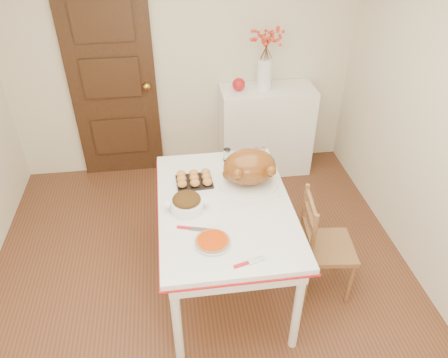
{
  "coord_description": "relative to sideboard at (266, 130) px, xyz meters",
  "views": [
    {
      "loc": [
        -0.16,
        -2.15,
        2.72
      ],
      "look_at": [
        0.17,
        0.21,
        1.01
      ],
      "focal_mm": 34.23,
      "sensor_mm": 36.0,
      "label": 1
    }
  ],
  "objects": [
    {
      "name": "floor",
      "position": [
        -0.84,
        -1.78,
        -0.48
      ],
      "size": [
        3.5,
        4.0,
        0.0
      ],
      "primitive_type": "cube",
      "color": "#4E2A19",
      "rests_on": "ground"
    },
    {
      "name": "wall_back",
      "position": [
        -0.84,
        0.22,
        0.77
      ],
      "size": [
        3.5,
        0.0,
        2.5
      ],
      "primitive_type": "cube",
      "color": "beige",
      "rests_on": "ground"
    },
    {
      "name": "door_back",
      "position": [
        -1.54,
        0.19,
        0.55
      ],
      "size": [
        0.85,
        0.06,
        2.06
      ],
      "primitive_type": "cube",
      "color": "#392016",
      "rests_on": "ground"
    },
    {
      "name": "sideboard",
      "position": [
        0.0,
        0.0,
        0.0
      ],
      "size": [
        0.96,
        0.43,
        0.96
      ],
      "primitive_type": "cube",
      "color": "white",
      "rests_on": "floor"
    },
    {
      "name": "kitchen_table",
      "position": [
        -0.67,
        -1.62,
        -0.06
      ],
      "size": [
        0.95,
        1.39,
        0.83
      ],
      "primitive_type": null,
      "color": "silver",
      "rests_on": "floor"
    },
    {
      "name": "chair_oak",
      "position": [
        0.09,
        -1.73,
        -0.04
      ],
      "size": [
        0.43,
        0.43,
        0.89
      ],
      "primitive_type": null,
      "rotation": [
        0.0,
        0.0,
        1.46
      ],
      "color": "brown",
      "rests_on": "floor"
    },
    {
      "name": "berry_vase",
      "position": [
        -0.05,
        0.0,
        0.8
      ],
      "size": [
        0.33,
        0.33,
        0.64
      ],
      "primitive_type": null,
      "color": "white",
      "rests_on": "sideboard"
    },
    {
      "name": "apple",
      "position": [
        -0.3,
        0.0,
        0.54
      ],
      "size": [
        0.13,
        0.13,
        0.13
      ],
      "primitive_type": "sphere",
      "color": "red",
      "rests_on": "sideboard"
    },
    {
      "name": "turkey_platter",
      "position": [
        -0.46,
        -1.41,
        0.5
      ],
      "size": [
        0.47,
        0.39,
        0.28
      ],
      "primitive_type": null,
      "rotation": [
        0.0,
        0.0,
        -0.06
      ],
      "color": "brown",
      "rests_on": "kitchen_table"
    },
    {
      "name": "pumpkin_pie",
      "position": [
        -0.8,
        -2.0,
        0.38
      ],
      "size": [
        0.29,
        0.29,
        0.05
      ],
      "primitive_type": "cylinder",
      "rotation": [
        0.0,
        0.0,
        -0.35
      ],
      "color": "#B53000",
      "rests_on": "kitchen_table"
    },
    {
      "name": "stuffing_dish",
      "position": [
        -0.94,
        -1.63,
        0.41
      ],
      "size": [
        0.34,
        0.3,
        0.11
      ],
      "primitive_type": null,
      "rotation": [
        0.0,
        0.0,
        0.26
      ],
      "color": "#4D2F0F",
      "rests_on": "kitchen_table"
    },
    {
      "name": "rolls_tray",
      "position": [
        -0.86,
        -1.33,
        0.39
      ],
      "size": [
        0.28,
        0.22,
        0.07
      ],
      "primitive_type": null,
      "rotation": [
        0.0,
        0.0,
        0.05
      ],
      "color": "#C58133",
      "rests_on": "kitchen_table"
    },
    {
      "name": "pie_server",
      "position": [
        -0.61,
        -2.19,
        0.36
      ],
      "size": [
        0.21,
        0.11,
        0.01
      ],
      "primitive_type": null,
      "rotation": [
        0.0,
        0.0,
        0.27
      ],
      "color": "silver",
      "rests_on": "kitchen_table"
    },
    {
      "name": "carving_knife",
      "position": [
        -0.9,
        -1.85,
        0.36
      ],
      "size": [
        0.25,
        0.13,
        0.01
      ],
      "primitive_type": null,
      "rotation": [
        0.0,
        0.0,
        -0.29
      ],
      "color": "silver",
      "rests_on": "kitchen_table"
    },
    {
      "name": "drinking_glass",
      "position": [
        -0.58,
        -1.07,
        0.41
      ],
      "size": [
        0.08,
        0.08,
        0.11
      ],
      "primitive_type": "cylinder",
      "rotation": [
        0.0,
        0.0,
        0.34
      ],
      "color": "white",
      "rests_on": "kitchen_table"
    },
    {
      "name": "shaker_pair",
      "position": [
        -0.31,
        -1.05,
        0.4
      ],
      "size": [
        0.09,
        0.06,
        0.09
      ],
      "primitive_type": null,
      "rotation": [
        0.0,
        0.0,
        -0.3
      ],
      "color": "white",
      "rests_on": "kitchen_table"
    }
  ]
}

